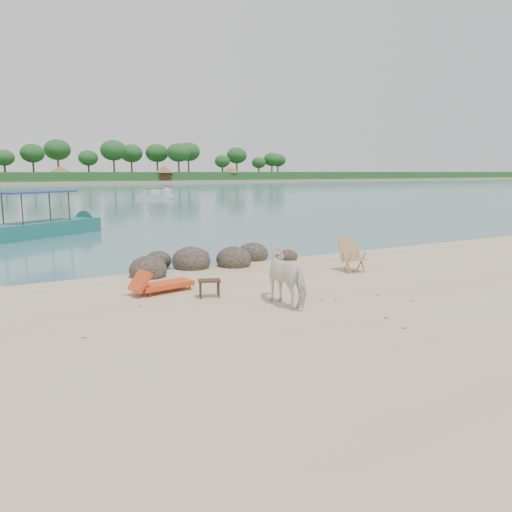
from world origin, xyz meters
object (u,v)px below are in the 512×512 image
at_px(cow, 290,277).
at_px(side_table, 209,290).
at_px(boat_near, 36,199).
at_px(boulders, 205,261).
at_px(deck_chair, 355,256).
at_px(lounge_chair, 165,283).

xyz_separation_m(cow, side_table, (-1.42, 1.54, -0.46)).
relative_size(side_table, boat_near, 0.07).
relative_size(boulders, boat_near, 0.82).
bearing_deg(deck_chair, lounge_chair, -175.42).
height_order(cow, deck_chair, cow).
distance_m(deck_chair, boat_near, 17.01).
relative_size(boulders, cow, 3.84).
distance_m(side_table, boat_near, 16.08).
height_order(side_table, deck_chair, deck_chair).
bearing_deg(boulders, side_table, -112.44).
bearing_deg(boulders, deck_chair, -41.07).
distance_m(lounge_chair, boat_near, 14.85).
bearing_deg(deck_chair, boat_near, 125.51).
relative_size(cow, deck_chair, 1.52).
bearing_deg(lounge_chair, deck_chair, -14.65).
bearing_deg(side_table, deck_chair, 26.88).
height_order(cow, side_table, cow).
bearing_deg(boat_near, lounge_chair, -115.59).
bearing_deg(side_table, boat_near, 117.56).
bearing_deg(lounge_chair, side_table, -66.70).
height_order(lounge_chair, deck_chair, deck_chair).
relative_size(side_table, lounge_chair, 0.31).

